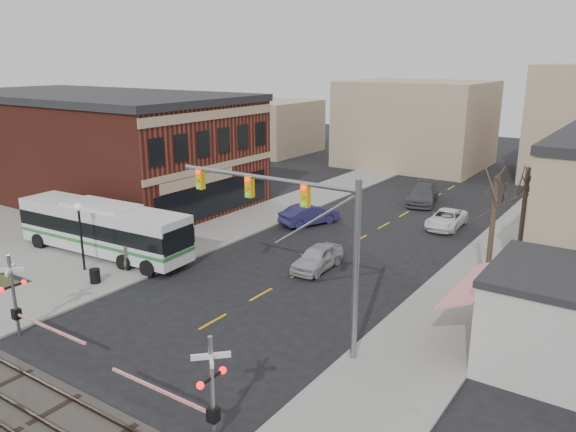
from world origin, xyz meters
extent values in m
plane|color=black|center=(0.00, 0.00, 0.00)|extent=(160.00, 160.00, 0.00)
cube|color=gray|center=(-9.50, 20.00, 0.06)|extent=(5.00, 60.00, 0.12)
cube|color=gray|center=(9.50, 20.00, 0.06)|extent=(5.00, 60.00, 0.12)
cube|color=gray|center=(-22.00, 5.00, 0.06)|extent=(20.00, 10.00, 0.11)
cube|color=#332D28|center=(0.00, -8.00, 0.03)|extent=(160.00, 5.00, 0.06)
cube|color=#2D231E|center=(0.00, -7.52, 0.12)|extent=(160.00, 0.08, 0.14)
cube|color=#2D231E|center=(0.00, -6.08, 0.12)|extent=(160.00, 0.08, 0.14)
cube|color=#2D231E|center=(0.00, -8.48, 0.12)|extent=(160.00, 0.08, 0.14)
cube|color=maroon|center=(-27.00, 16.00, 4.50)|extent=(30.00, 15.00, 9.00)
cube|color=#262628|center=(-27.00, 16.00, 9.30)|extent=(30.40, 15.40, 0.60)
cube|color=tan|center=(-11.95, 16.00, 4.30)|extent=(0.10, 15.00, 0.50)
cube|color=tan|center=(-11.95, 16.00, 8.40)|extent=(0.10, 15.00, 0.70)
cube|color=black|center=(-11.95, 16.00, 1.80)|extent=(0.08, 13.00, 2.60)
cube|color=red|center=(11.20, 7.00, 3.00)|extent=(1.68, 6.00, 0.87)
cylinder|color=#382B21|center=(10.50, 12.00, 3.50)|extent=(0.28, 0.28, 6.75)
cylinder|color=#382B21|center=(10.80, 18.00, 3.27)|extent=(0.28, 0.28, 6.30)
cylinder|color=#382B21|center=(11.00, 26.00, 3.72)|extent=(0.28, 0.28, 7.20)
cube|color=silver|center=(-12.43, 5.36, 1.91)|extent=(13.19, 3.61, 2.92)
cube|color=black|center=(-12.43, 5.36, 2.12)|extent=(13.23, 3.66, 0.98)
cube|color=#2A7F34|center=(-12.43, 5.36, 1.25)|extent=(13.23, 3.66, 0.22)
cylinder|color=black|center=(-12.43, 5.36, 0.54)|extent=(1.26, 2.89, 1.09)
cylinder|color=gray|center=(7.44, 2.68, 4.00)|extent=(0.28, 0.28, 8.00)
cylinder|color=gray|center=(2.75, 2.68, 7.50)|extent=(9.39, 0.20, 0.20)
cube|color=gold|center=(4.94, 2.68, 7.00)|extent=(0.35, 0.30, 1.00)
cube|color=gold|center=(1.94, 2.68, 7.00)|extent=(0.35, 0.30, 1.00)
cube|color=gold|center=(-1.06, 2.68, 7.00)|extent=(0.35, 0.30, 1.00)
cylinder|color=gray|center=(-6.65, -4.18, 2.00)|extent=(0.16, 0.16, 4.00)
cube|color=silver|center=(-6.65, -4.18, 3.30)|extent=(1.00, 1.00, 0.18)
cube|color=silver|center=(-6.65, -4.18, 3.30)|extent=(1.00, 1.00, 0.18)
sphere|color=#FF0C0C|center=(-6.65, -4.73, 2.50)|extent=(0.26, 0.26, 0.26)
sphere|color=#FF0C0C|center=(-6.65, -3.63, 2.50)|extent=(0.26, 0.26, 0.26)
cube|color=black|center=(-6.65, -4.18, 1.10)|extent=(0.35, 0.35, 0.50)
cube|color=#FF0C0C|center=(-4.05, -4.18, 1.10)|extent=(5.00, 0.10, 0.10)
cylinder|color=gray|center=(6.11, -4.83, 2.00)|extent=(0.16, 0.16, 4.00)
cube|color=silver|center=(6.11, -4.83, 3.30)|extent=(1.00, 1.00, 0.18)
cube|color=silver|center=(6.11, -4.83, 3.30)|extent=(1.00, 1.00, 0.18)
sphere|color=#FF0C0C|center=(6.11, -5.38, 2.50)|extent=(0.26, 0.26, 0.26)
sphere|color=#FF0C0C|center=(6.11, -4.28, 2.50)|extent=(0.26, 0.26, 0.26)
cube|color=black|center=(6.11, -4.83, 1.10)|extent=(0.35, 0.35, 0.50)
cube|color=#FF0C0C|center=(3.51, -4.83, 1.10)|extent=(5.00, 0.10, 0.10)
cylinder|color=black|center=(-11.06, 2.74, 2.03)|extent=(0.14, 0.14, 3.82)
sphere|color=silver|center=(-11.06, 2.74, 4.09)|extent=(0.44, 0.44, 0.44)
cylinder|color=black|center=(-8.79, 1.79, 0.53)|extent=(0.60, 0.60, 0.83)
imported|color=#A5A6AA|center=(0.54, 11.10, 0.75)|extent=(1.93, 4.46, 1.50)
imported|color=#201D49|center=(-5.00, 19.02, 0.80)|extent=(3.46, 5.15, 1.60)
imported|color=white|center=(4.17, 24.22, 0.68)|extent=(2.48, 5.00, 1.36)
imported|color=#47464C|center=(-0.11, 30.43, 0.84)|extent=(3.57, 6.16, 1.68)
imported|color=#62564E|center=(-8.80, 4.14, 0.90)|extent=(0.52, 0.65, 1.56)
imported|color=#323757|center=(-11.04, 8.55, 0.97)|extent=(1.01, 0.91, 1.69)
camera|label=1|loc=(17.32, -16.90, 12.63)|focal=35.00mm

